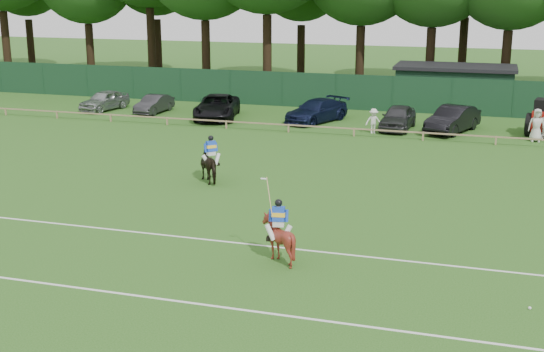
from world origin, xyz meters
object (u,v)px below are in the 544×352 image
at_px(sedan_navy, 316,111).
at_px(spectator_left, 373,121).
at_px(suv_black, 217,107).
at_px(spectator_right, 537,125).
at_px(horse_dark, 211,165).
at_px(horse_chestnut, 278,239).
at_px(sedan_silver, 104,100).
at_px(utility_shed, 454,86).
at_px(polo_ball, 530,308).
at_px(estate_black, 453,119).
at_px(sedan_grey, 154,104).
at_px(hatch_grey, 398,117).

xyz_separation_m(sedan_navy, spectator_left, (4.12, -2.58, 0.02)).
relative_size(suv_black, spectator_left, 3.72).
distance_m(suv_black, spectator_right, 20.00).
distance_m(horse_dark, sedan_navy, 15.55).
height_order(horse_chestnut, sedan_silver, horse_chestnut).
xyz_separation_m(sedan_navy, utility_shed, (8.18, 8.24, 0.81)).
xyz_separation_m(sedan_navy, polo_ball, (12.20, -25.41, -0.68)).
distance_m(estate_black, utility_shed, 9.11).
height_order(sedan_silver, sedan_grey, sedan_silver).
bearing_deg(hatch_grey, horse_dark, -110.12).
height_order(sedan_navy, estate_black, estate_black).
bearing_deg(sedan_silver, polo_ball, -31.38).
bearing_deg(sedan_silver, sedan_navy, 11.33).
xyz_separation_m(spectator_right, polo_ball, (-1.14, -23.22, -0.90)).
bearing_deg(sedan_navy, sedan_grey, -155.26).
bearing_deg(spectator_right, estate_black, 159.95).
distance_m(sedan_navy, estate_black, 8.67).
bearing_deg(spectator_left, sedan_navy, 127.31).
xyz_separation_m(sedan_grey, spectator_left, (15.63, -2.53, 0.13)).
distance_m(spectator_right, utility_shed, 11.64).
bearing_deg(suv_black, spectator_left, -22.78).
relative_size(suv_black, polo_ball, 61.93).
distance_m(suv_black, sedan_navy, 6.64).
distance_m(sedan_grey, estate_black, 20.16).
bearing_deg(suv_black, hatch_grey, -13.87).
distance_m(horse_dark, sedan_silver, 21.01).
height_order(estate_black, utility_shed, utility_shed).
relative_size(sedan_navy, spectator_right, 2.64).
height_order(sedan_grey, suv_black, suv_black).
bearing_deg(polo_ball, horse_dark, 143.51).
relative_size(suv_black, estate_black, 1.17).
relative_size(suv_black, sedan_navy, 1.12).
height_order(suv_black, hatch_grey, suv_black).
distance_m(suv_black, hatch_grey, 11.97).
bearing_deg(sedan_grey, estate_black, 0.61).
distance_m(sedan_silver, sedan_grey, 3.86).
bearing_deg(horse_chestnut, horse_dark, -66.42).
distance_m(sedan_silver, estate_black, 24.01).
bearing_deg(hatch_grey, polo_ball, -70.39).
relative_size(spectator_right, utility_shed, 0.22).
bearing_deg(estate_black, spectator_right, 4.79).
height_order(sedan_silver, polo_ball, sedan_silver).
xyz_separation_m(suv_black, hatch_grey, (11.96, -0.20, -0.04)).
xyz_separation_m(estate_black, polo_ball, (3.57, -24.58, -0.74)).
bearing_deg(sedan_grey, sedan_silver, -177.51).
bearing_deg(horse_dark, horse_chestnut, 80.74).
distance_m(spectator_right, polo_ball, 23.27).
bearing_deg(suv_black, horse_chestnut, -77.43).
bearing_deg(estate_black, sedan_navy, -164.66).
bearing_deg(suv_black, polo_ball, -65.63).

